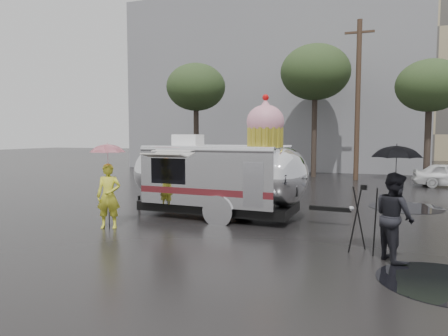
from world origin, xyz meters
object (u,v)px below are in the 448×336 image
at_px(airstream_trailer, 220,174).
at_px(person_left, 109,196).
at_px(tripod, 363,213).
at_px(person_right, 394,217).

xyz_separation_m(airstream_trailer, person_left, (-2.37, -2.48, -0.45)).
xyz_separation_m(airstream_trailer, tripod, (4.21, -2.67, -0.47)).
height_order(airstream_trailer, person_right, airstream_trailer).
relative_size(person_left, person_right, 0.99).
height_order(airstream_trailer, tripod, airstream_trailer).
bearing_deg(person_right, tripod, 32.27).
distance_m(person_right, tripod, 0.69).
xyz_separation_m(person_left, person_right, (7.17, -0.55, 0.01)).
height_order(airstream_trailer, person_left, airstream_trailer).
bearing_deg(person_left, tripod, -21.25).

